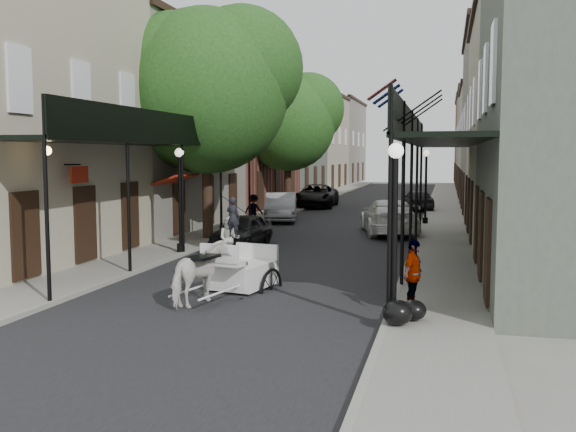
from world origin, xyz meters
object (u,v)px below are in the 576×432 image
Objects in this scene: lamppost_right_far at (426,185)px; horse at (201,274)px; pedestrian_walking at (229,239)px; pedestrian_sidewalk_right at (413,275)px; pedestrian_sidewalk_left at (254,210)px; car_left_mid at (281,207)px; tree_near at (217,84)px; carriage at (249,251)px; car_right_far at (417,200)px; lamppost_right_near at (395,230)px; car_left_far at (316,196)px; tree_far at (294,119)px; lamppost_left at (180,198)px; car_left_near at (242,231)px; car_right_near at (389,217)px.

lamppost_right_far reaches higher than horse.
pedestrian_sidewalk_right is at bearing -58.38° from pedestrian_walking.
pedestrian_sidewalk_left reaches higher than car_left_mid.
tree_near reaches higher than car_left_mid.
horse is 0.71× the size of carriage.
pedestrian_sidewalk_left is 13.98m from car_right_far.
car_left_far is at bearing 104.37° from lamppost_right_near.
carriage is at bearing 83.76° from pedestrian_sidewalk_right.
lamppost_right_near is 9.55m from pedestrian_walking.
tree_far is at bearing 90.19° from tree_near.
lamppost_left is 9.38m from pedestrian_sidewalk_left.
car_right_far is (3.85, 28.10, -0.06)m from horse.
carriage is (-4.16, -16.69, -1.07)m from lamppost_right_far.
pedestrian_walking is at bearing -83.24° from tree_far.
tree_near is 2.60× the size of lamppost_left.
tree_far reaches higher than carriage.
pedestrian_walking is at bearing -75.99° from car_left_near.
car_left_near is at bearing -84.02° from tree_far.
tree_near is 2.60× the size of lamppost_right_far.
pedestrian_walking is (2.20, -4.94, -5.73)m from tree_near.
tree_far is at bearing 8.26° from car_right_far.
car_left_near is at bearing -89.91° from car_left_far.
lamppost_right_far is 0.80× the size of car_left_mid.
car_right_far is (6.91, -0.95, -0.09)m from car_left_far.
tree_far reaches higher than horse.
car_left_near is at bearing 106.11° from pedestrian_sidewalk_left.
pedestrian_sidewalk_left is 0.32× the size of car_left_mid.
car_left_far reaches higher than horse.
lamppost_right_far is 0.68× the size of car_right_near.
tree_near reaches higher than car_right_near.
car_right_near reaches higher than car_left_near.
lamppost_left is at bearing -104.79° from car_left_mid.
lamppost_right_near is at bearing 78.64° from car_right_far.
tree_near is at bearing 91.34° from lamppost_left.
pedestrian_walking is at bearing 105.25° from pedestrian_sidewalk_left.
car_left_mid is 7.61m from car_right_near.
lamppost_left reaches higher than pedestrian_walking.
pedestrian_sidewalk_left is 7.02m from car_left_near.
lamppost_left is at bearing 69.83° from pedestrian_sidewalk_right.
lamppost_right_near is 31.05m from car_left_far.
lamppost_left is at bearing 135.71° from lamppost_right_near.
tree_near is 3.80× the size of carriage.
lamppost_left is 2.36× the size of pedestrian_sidewalk_right.
car_right_far is (-1.12, 27.82, -0.22)m from pedestrian_sidewalk_right.
car_left_mid is at bearing -92.84° from car_left_far.
car_right_far reaches higher than car_left_near.
carriage is 1.67× the size of pedestrian_walking.
tree_far reaches higher than car_left_mid.
car_left_mid is (0.65, -5.77, -5.07)m from tree_far.
tree_far is 5.47× the size of pedestrian_sidewalk_right.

